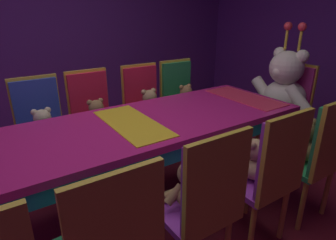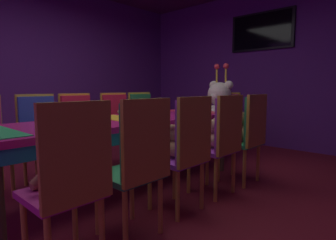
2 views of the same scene
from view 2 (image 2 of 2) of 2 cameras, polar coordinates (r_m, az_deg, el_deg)
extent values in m
plane|color=maroon|center=(3.05, -8.91, -13.73)|extent=(7.90, 7.90, 0.00)
cube|color=#59267F|center=(5.45, 18.71, 9.90)|extent=(5.20, 0.12, 2.80)
cube|color=#59267F|center=(5.18, -27.56, 9.70)|extent=(0.12, 6.40, 2.80)
cube|color=#C61E72|center=(2.88, -9.16, -0.25)|extent=(0.90, 2.80, 0.05)
cube|color=teal|center=(2.89, -9.13, -1.73)|extent=(0.88, 2.75, 0.10)
cylinder|color=#4C3826|center=(3.62, 10.89, -4.82)|extent=(0.07, 0.07, 0.69)
cylinder|color=#4C3826|center=(4.07, 1.72, -3.44)|extent=(0.07, 0.07, 0.69)
cube|color=yellow|center=(2.88, -9.17, 0.30)|extent=(0.77, 0.32, 0.01)
cube|color=#E52D4C|center=(3.72, 5.46, 1.78)|extent=(0.77, 0.32, 0.01)
cylinder|color=gold|center=(3.09, -29.12, -10.11)|extent=(0.04, 0.04, 0.42)
cylinder|color=gold|center=(3.39, -30.82, -8.78)|extent=(0.04, 0.04, 0.42)
cube|color=#2D47B2|center=(3.28, -23.76, -4.77)|extent=(0.40, 0.40, 0.04)
cube|color=#2D47B2|center=(3.40, -25.17, 0.16)|extent=(0.05, 0.38, 0.50)
cube|color=gold|center=(3.42, -25.31, 0.19)|extent=(0.03, 0.41, 0.55)
cylinder|color=gold|center=(3.25, -19.82, -8.85)|extent=(0.04, 0.04, 0.42)
cylinder|color=gold|center=(3.13, -25.11, -9.71)|extent=(0.04, 0.04, 0.42)
cylinder|color=gold|center=(3.53, -22.22, -7.73)|extent=(0.04, 0.04, 0.42)
cylinder|color=gold|center=(3.42, -27.14, -8.45)|extent=(0.04, 0.04, 0.42)
ellipsoid|color=beige|center=(3.26, -23.84, -3.05)|extent=(0.18, 0.18, 0.15)
sphere|color=beige|center=(3.23, -23.84, -0.80)|extent=(0.15, 0.15, 0.15)
sphere|color=#FDDCAD|center=(3.18, -23.47, -1.07)|extent=(0.05, 0.05, 0.05)
sphere|color=beige|center=(3.26, -23.11, 0.27)|extent=(0.05, 0.05, 0.05)
sphere|color=beige|center=(3.21, -24.88, 0.11)|extent=(0.05, 0.05, 0.05)
cylinder|color=beige|center=(3.26, -22.13, -2.71)|extent=(0.05, 0.13, 0.12)
cylinder|color=beige|center=(3.19, -25.08, -3.05)|extent=(0.05, 0.13, 0.12)
cylinder|color=beige|center=(3.18, -22.16, -4.10)|extent=(0.06, 0.14, 0.06)
cylinder|color=beige|center=(3.14, -23.75, -4.30)|extent=(0.06, 0.14, 0.06)
cube|color=red|center=(3.51, -16.68, -3.76)|extent=(0.40, 0.40, 0.04)
cube|color=red|center=(3.63, -18.26, 0.83)|extent=(0.05, 0.38, 0.50)
cube|color=gold|center=(3.65, -18.42, 0.85)|extent=(0.03, 0.41, 0.55)
cylinder|color=gold|center=(3.51, -12.94, -7.49)|extent=(0.04, 0.04, 0.42)
cylinder|color=gold|center=(3.35, -17.53, -8.33)|extent=(0.04, 0.04, 0.42)
cylinder|color=gold|center=(3.77, -15.69, -6.58)|extent=(0.04, 0.04, 0.42)
cylinder|color=gold|center=(3.62, -20.05, -7.29)|extent=(0.04, 0.04, 0.42)
ellipsoid|color=#9E7247|center=(3.49, -16.73, -2.18)|extent=(0.18, 0.18, 0.14)
sphere|color=#9E7247|center=(3.46, -16.67, -0.12)|extent=(0.14, 0.14, 0.14)
sphere|color=tan|center=(3.42, -16.26, -0.37)|extent=(0.05, 0.05, 0.05)
sphere|color=#9E7247|center=(3.50, -16.08, 0.83)|extent=(0.05, 0.05, 0.05)
sphere|color=#9E7247|center=(3.45, -17.59, 0.70)|extent=(0.05, 0.05, 0.05)
cylinder|color=#9E7247|center=(3.51, -15.19, -1.87)|extent=(0.05, 0.13, 0.12)
cylinder|color=#9E7247|center=(3.42, -17.70, -2.16)|extent=(0.05, 0.13, 0.12)
cylinder|color=#9E7247|center=(3.43, -15.05, -3.10)|extent=(0.06, 0.13, 0.06)
cylinder|color=#9E7247|center=(3.38, -16.40, -3.27)|extent=(0.06, 0.13, 0.06)
cube|color=red|center=(3.80, -9.13, -2.78)|extent=(0.40, 0.40, 0.04)
cube|color=red|center=(3.91, -10.82, 1.44)|extent=(0.05, 0.38, 0.50)
cube|color=gold|center=(3.93, -11.01, 1.45)|extent=(0.03, 0.41, 0.55)
cylinder|color=gold|center=(3.82, -5.68, -6.18)|extent=(0.04, 0.04, 0.42)
cylinder|color=gold|center=(3.63, -9.50, -6.95)|extent=(0.04, 0.04, 0.42)
cylinder|color=gold|center=(4.06, -8.68, -5.46)|extent=(0.04, 0.04, 0.42)
cylinder|color=gold|center=(3.88, -12.40, -6.12)|extent=(0.04, 0.04, 0.42)
ellipsoid|color=tan|center=(3.79, -9.16, -1.24)|extent=(0.19, 0.19, 0.15)
sphere|color=tan|center=(3.76, -9.04, 0.79)|extent=(0.15, 0.15, 0.15)
sphere|color=tan|center=(3.72, -8.55, 0.56)|extent=(0.06, 0.06, 0.06)
sphere|color=tan|center=(3.80, -8.54, 1.72)|extent=(0.06, 0.06, 0.06)
sphere|color=tan|center=(3.73, -9.90, 1.61)|extent=(0.06, 0.06, 0.06)
cylinder|color=tan|center=(3.81, -7.69, -0.93)|extent=(0.05, 0.13, 0.12)
cylinder|color=tan|center=(3.70, -9.95, -1.21)|extent=(0.05, 0.13, 0.12)
cylinder|color=tan|center=(3.73, -7.38, -2.12)|extent=(0.06, 0.14, 0.06)
cylinder|color=tan|center=(3.67, -8.58, -2.29)|extent=(0.06, 0.14, 0.06)
cube|color=#268C4C|center=(4.11, -3.96, -2.00)|extent=(0.40, 0.40, 0.04)
cube|color=#268C4C|center=(4.21, -5.66, 1.89)|extent=(0.05, 0.38, 0.50)
cube|color=gold|center=(4.23, -5.85, 1.90)|extent=(0.03, 0.41, 0.55)
cylinder|color=gold|center=(4.15, -0.80, -5.13)|extent=(0.04, 0.04, 0.42)
cylinder|color=gold|center=(3.93, -4.04, -5.81)|extent=(0.04, 0.04, 0.42)
cylinder|color=gold|center=(4.37, -3.83, -4.54)|extent=(0.04, 0.04, 0.42)
cylinder|color=gold|center=(4.17, -7.06, -5.14)|extent=(0.04, 0.04, 0.42)
ellipsoid|color=#9E7247|center=(4.10, -3.97, -0.66)|extent=(0.17, 0.17, 0.14)
sphere|color=#9E7247|center=(4.07, -3.83, 1.08)|extent=(0.14, 0.14, 0.14)
sphere|color=tan|center=(4.04, -3.37, 0.89)|extent=(0.05, 0.05, 0.05)
sphere|color=#9E7247|center=(4.12, -3.45, 1.87)|extent=(0.05, 0.05, 0.05)
sphere|color=#9E7247|center=(4.04, -4.53, 1.78)|extent=(0.05, 0.05, 0.05)
cylinder|color=#9E7247|center=(4.13, -2.74, -0.40)|extent=(0.05, 0.12, 0.12)
cylinder|color=#9E7247|center=(4.01, -4.53, -0.62)|extent=(0.05, 0.12, 0.12)
cylinder|color=#9E7247|center=(4.06, -2.39, -1.40)|extent=(0.06, 0.13, 0.06)
cylinder|color=#9E7247|center=(3.99, -3.33, -1.54)|extent=(0.06, 0.13, 0.06)
cube|color=#CC338C|center=(1.79, -20.85, -13.88)|extent=(0.40, 0.40, 0.04)
cube|color=#CC338C|center=(1.56, -18.32, -6.47)|extent=(0.05, 0.38, 0.50)
cube|color=gold|center=(1.54, -17.93, -6.61)|extent=(0.03, 0.41, 0.55)
cylinder|color=gold|center=(1.83, -13.33, -21.07)|extent=(0.04, 0.04, 0.42)
cylinder|color=gold|center=(2.08, -18.48, -17.72)|extent=(0.04, 0.04, 0.42)
cylinder|color=gold|center=(1.96, -27.20, -19.62)|extent=(0.04, 0.04, 0.42)
ellipsoid|color=olive|center=(1.76, -20.99, -10.72)|extent=(0.19, 0.19, 0.15)
sphere|color=olive|center=(1.74, -21.42, -6.30)|extent=(0.15, 0.15, 0.15)
sphere|color=#AE7747|center=(1.79, -22.13, -6.36)|extent=(0.06, 0.06, 0.06)
sphere|color=olive|center=(1.69, -23.00, -4.77)|extent=(0.06, 0.06, 0.06)
sphere|color=olive|center=(1.74, -19.57, -4.32)|extent=(0.06, 0.06, 0.06)
cylinder|color=olive|center=(1.75, -24.40, -10.43)|extent=(0.05, 0.13, 0.13)
cylinder|color=olive|center=(1.83, -18.87, -9.48)|extent=(0.05, 0.13, 0.13)
cylinder|color=olive|center=(1.86, -24.04, -11.54)|extent=(0.06, 0.14, 0.06)
cylinder|color=olive|center=(1.90, -21.22, -11.04)|extent=(0.06, 0.14, 0.06)
cube|color=#268C4C|center=(2.04, -8.08, -10.98)|extent=(0.40, 0.40, 0.04)
cube|color=#268C4C|center=(1.84, -4.68, -4.20)|extent=(0.05, 0.38, 0.50)
cube|color=gold|center=(1.83, -4.23, -4.29)|extent=(0.03, 0.41, 0.55)
cylinder|color=gold|center=(2.11, -1.58, -16.98)|extent=(0.04, 0.04, 0.42)
cylinder|color=gold|center=(1.92, -8.71, -19.60)|extent=(0.04, 0.04, 0.42)
cylinder|color=gold|center=(2.33, -7.39, -14.70)|extent=(0.04, 0.04, 0.42)
cylinder|color=gold|center=(2.16, -14.23, -16.66)|extent=(0.04, 0.04, 0.42)
cube|color=purple|center=(2.42, 1.63, -8.12)|extent=(0.40, 0.40, 0.04)
cube|color=purple|center=(2.25, 5.09, -2.23)|extent=(0.05, 0.38, 0.50)
cube|color=gold|center=(2.24, 5.53, -2.28)|extent=(0.03, 0.41, 0.55)
cylinder|color=gold|center=(2.51, 6.91, -13.10)|extent=(0.04, 0.04, 0.42)
cylinder|color=gold|center=(2.28, 1.98, -15.18)|extent=(0.04, 0.04, 0.42)
cylinder|color=gold|center=(2.70, 1.30, -11.62)|extent=(0.04, 0.04, 0.42)
cylinder|color=gold|center=(2.48, -3.75, -13.29)|extent=(0.04, 0.04, 0.42)
ellipsoid|color=#9E7247|center=(2.39, 1.64, -5.81)|extent=(0.18, 0.18, 0.15)
sphere|color=#9E7247|center=(2.38, 1.36, -2.68)|extent=(0.15, 0.15, 0.15)
sphere|color=tan|center=(2.42, 0.48, -2.80)|extent=(0.05, 0.05, 0.05)
sphere|color=#9E7247|center=(2.32, 0.76, -1.55)|extent=(0.05, 0.05, 0.05)
sphere|color=#9E7247|center=(2.40, 2.51, -1.28)|extent=(0.05, 0.05, 0.05)
cylinder|color=#9E7247|center=(2.35, -0.51, -5.68)|extent=(0.05, 0.13, 0.12)
cylinder|color=#9E7247|center=(2.48, 2.37, -5.02)|extent=(0.05, 0.13, 0.12)
cylinder|color=#9E7247|center=(2.45, -1.20, -6.70)|extent=(0.06, 0.14, 0.06)
cylinder|color=#9E7247|center=(2.52, 0.33, -6.33)|extent=(0.06, 0.14, 0.06)
cube|color=purple|center=(2.83, 8.87, -6.03)|extent=(0.40, 0.40, 0.04)
cube|color=purple|center=(2.69, 12.15, -0.92)|extent=(0.05, 0.38, 0.50)
cube|color=gold|center=(2.67, 12.55, -0.96)|extent=(0.03, 0.41, 0.55)
cylinder|color=gold|center=(2.94, 13.20, -10.29)|extent=(0.04, 0.04, 0.42)
cylinder|color=gold|center=(2.67, 9.71, -11.90)|extent=(0.04, 0.04, 0.42)
cylinder|color=gold|center=(3.10, 8.00, -9.27)|extent=(0.04, 0.04, 0.42)
cylinder|color=gold|center=(2.85, 4.24, -10.63)|extent=(0.04, 0.04, 0.42)
ellipsoid|color=tan|center=(2.81, 8.91, -4.04)|extent=(0.18, 0.18, 0.15)
sphere|color=tan|center=(2.79, 8.68, -1.35)|extent=(0.15, 0.15, 0.15)
sphere|color=tan|center=(2.82, 7.85, -1.48)|extent=(0.05, 0.05, 0.05)
sphere|color=tan|center=(2.73, 8.33, -0.37)|extent=(0.05, 0.05, 0.05)
sphere|color=tan|center=(2.82, 9.59, -0.17)|extent=(0.05, 0.05, 0.05)
cylinder|color=tan|center=(2.75, 7.20, -3.91)|extent=(0.05, 0.13, 0.12)
cylinder|color=tan|center=(2.90, 9.31, -3.41)|extent=(0.05, 0.13, 0.12)
cylinder|color=tan|center=(2.84, 6.36, -4.86)|extent=(0.06, 0.14, 0.06)
cylinder|color=tan|center=(2.92, 7.49, -4.57)|extent=(0.06, 0.14, 0.06)
cube|color=#268C4C|center=(3.24, 14.24, -4.54)|extent=(0.40, 0.40, 0.04)
cube|color=#268C4C|center=(3.11, 17.28, -0.04)|extent=(0.05, 0.38, 0.50)
cube|color=gold|center=(3.11, 17.64, -0.07)|extent=(0.03, 0.41, 0.55)
cylinder|color=gold|center=(3.36, 17.88, -8.29)|extent=(0.04, 0.04, 0.42)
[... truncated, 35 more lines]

